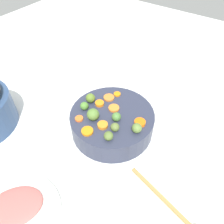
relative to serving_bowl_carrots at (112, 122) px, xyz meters
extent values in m
cube|color=white|center=(0.02, 0.00, -0.05)|extent=(2.40, 2.40, 0.02)
cylinder|color=#2E3247|center=(0.00, 0.00, 0.00)|extent=(0.30, 0.30, 0.08)
cylinder|color=orange|center=(-0.01, 0.06, 0.05)|extent=(0.04, 0.04, 0.01)
cylinder|color=orange|center=(0.06, -0.06, 0.04)|extent=(0.06, 0.06, 0.01)
cylinder|color=orange|center=(0.06, -0.01, 0.05)|extent=(0.04, 0.04, 0.01)
cylinder|color=orange|center=(0.01, 0.11, 0.05)|extent=(0.05, 0.05, 0.01)
cylinder|color=orange|center=(-0.10, -0.02, 0.05)|extent=(0.05, 0.05, 0.01)
cylinder|color=orange|center=(0.08, 0.08, 0.04)|extent=(0.04, 0.04, 0.01)
cylinder|color=orange|center=(0.01, -0.02, 0.05)|extent=(0.04, 0.04, 0.01)
cylinder|color=orange|center=(0.04, -0.09, 0.04)|extent=(0.03, 0.03, 0.01)
sphere|color=olive|center=(-0.11, 0.02, 0.06)|extent=(0.03, 0.03, 0.03)
sphere|color=#4C7C38|center=(-0.03, 0.01, 0.06)|extent=(0.03, 0.03, 0.03)
sphere|color=#5C6F35|center=(-0.05, 0.05, 0.06)|extent=(0.03, 0.03, 0.03)
sphere|color=#597829|center=(0.10, -0.01, 0.06)|extent=(0.03, 0.03, 0.03)
sphere|color=#4D8231|center=(0.09, 0.04, 0.06)|extent=(0.03, 0.03, 0.03)
sphere|color=#566E32|center=(-0.05, 0.09, 0.06)|extent=(0.03, 0.03, 0.03)
sphere|color=#577D35|center=(0.04, 0.05, 0.06)|extent=(0.04, 0.04, 0.04)
cube|color=#A78347|center=(-0.27, 0.13, -0.04)|extent=(0.23, 0.07, 0.01)
cylinder|color=white|center=(0.44, -0.27, 0.02)|extent=(0.26, 0.26, 0.12)
cylinder|color=white|center=(0.04, 0.42, -0.03)|extent=(0.27, 0.27, 0.01)
ellipsoid|color=#D3605B|center=(0.05, 0.40, -0.02)|extent=(0.19, 0.20, 0.02)
camera|label=1|loc=(-0.31, 0.44, 0.60)|focal=36.13mm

